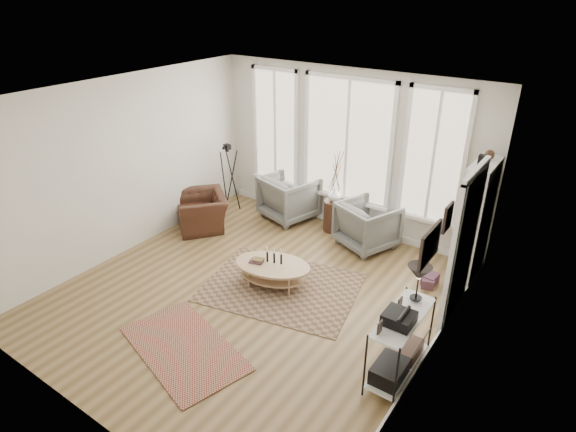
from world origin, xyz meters
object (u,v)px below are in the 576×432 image
Objects in this scene: coffee_table at (272,268)px; armchair_right at (368,225)px; side_table at (335,191)px; accent_chair at (202,211)px; low_shelf at (401,339)px; armchair_left at (289,197)px; bookcase at (475,223)px.

armchair_right reaches higher than coffee_table.
side_table reaches higher than armchair_right.
accent_chair is at bearing 42.73° from armchair_right.
armchair_right is 0.54× the size of side_table.
low_shelf is 4.35m from armchair_left.
armchair_left is at bearing 176.87° from bookcase.
coffee_table is 2.16m from side_table.
low_shelf is 4.75m from accent_chair.
bookcase is 2.31× the size of armchair_right.
armchair_right is 0.88m from side_table.
low_shelf is at bearing 144.94° from armchair_right.
armchair_left is 1.04m from side_table.
accent_chair is at bearing 64.48° from armchair_left.
bookcase is 1.80m from armchair_right.
accent_chair is at bearing -166.94° from bookcase.
armchair_right is at bearing 179.06° from bookcase.
accent_chair is at bearing 159.89° from coffee_table.
armchair_left is 1.75m from armchair_right.
bookcase is at bearing -166.99° from armchair_left.
armchair_left is (-1.10, 2.06, 0.14)m from coffee_table.
bookcase is 2.56m from low_shelf.
low_shelf is 3.67m from side_table.
bookcase reaches higher than armchair_left.
low_shelf reaches higher than armchair_left.
armchair_right is 0.90× the size of accent_chair.
bookcase is at bearing 50.99° from accent_chair.
armchair_right reaches higher than accent_chair.
bookcase is 1.57× the size of coffee_table.
side_table is at bearing 7.45° from armchair_right.
bookcase is 1.25× the size of side_table.
accent_chair is (-1.11, -1.25, -0.11)m from armchair_left.
side_table reaches higher than armchair_left.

